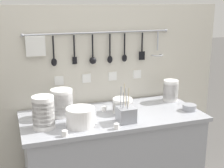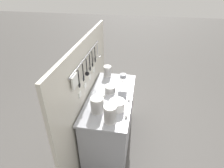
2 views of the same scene
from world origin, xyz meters
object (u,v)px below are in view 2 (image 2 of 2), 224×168
object	(u,v)px
bowl_stack_short_front	(97,105)
cup_edge_near	(126,116)
cup_back_left	(96,104)
bowl_stack_nested_right	(110,89)
steel_mixing_bowl	(123,75)
cup_beside_plates	(103,101)
bowl_stack_tall_left	(107,71)
cup_front_left	(104,96)
plate_stack	(117,105)
bowl_stack_wide_centre	(110,114)
cutlery_caddy	(123,92)
cup_front_right	(129,99)

from	to	relation	value
bowl_stack_short_front	cup_edge_near	xyz separation A→B (m)	(-0.05, -0.36, -0.08)
cup_back_left	bowl_stack_short_front	bearing A→B (deg)	-160.36
bowl_stack_nested_right	steel_mixing_bowl	xyz separation A→B (m)	(0.50, -0.13, -0.03)
bowl_stack_nested_right	cup_beside_plates	distance (m)	0.25
bowl_stack_tall_left	cup_front_left	size ratio (longest dim) A/B	4.74
cup_beside_plates	plate_stack	bearing A→B (deg)	-119.31
bowl_stack_short_front	cup_edge_near	world-z (taller)	bowl_stack_short_front
bowl_stack_wide_centre	cup_edge_near	world-z (taller)	bowl_stack_wide_centre
cup_front_left	cup_beside_plates	size ratio (longest dim) A/B	1.00
cutlery_caddy	cup_back_left	distance (m)	0.41
bowl_stack_tall_left	cup_edge_near	size ratio (longest dim) A/B	4.74
bowl_stack_wide_centre	bowl_stack_tall_left	size ratio (longest dim) A/B	1.24
cup_front_left	cup_beside_plates	bearing A→B (deg)	-175.35
bowl_stack_nested_right	cup_back_left	size ratio (longest dim) A/B	4.01
bowl_stack_tall_left	plate_stack	xyz separation A→B (m)	(-0.84, -0.29, -0.02)
cutlery_caddy	cup_front_right	world-z (taller)	cutlery_caddy
bowl_stack_wide_centre	cup_front_right	distance (m)	0.48
bowl_stack_wide_centre	cup_back_left	world-z (taller)	bowl_stack_wide_centre
bowl_stack_tall_left	cup_beside_plates	xyz separation A→B (m)	(-0.72, -0.08, -0.07)
cup_back_left	plate_stack	bearing A→B (deg)	-96.80
bowl_stack_short_front	plate_stack	bearing A→B (deg)	-71.00
bowl_stack_wide_centre	steel_mixing_bowl	bearing A→B (deg)	-0.83
bowl_stack_nested_right	cup_back_left	bearing A→B (deg)	159.95
bowl_stack_short_front	bowl_stack_nested_right	xyz separation A→B (m)	(0.44, -0.08, -0.05)
cup_front_left	cutlery_caddy	bearing A→B (deg)	-72.20
bowl_stack_short_front	cup_front_left	world-z (taller)	bowl_stack_short_front
bowl_stack_nested_right	plate_stack	size ratio (longest dim) A/B	0.77
bowl_stack_wide_centre	cup_front_right	size ratio (longest dim) A/B	5.87
cup_beside_plates	cup_back_left	distance (m)	0.11
cup_edge_near	cup_front_left	bearing A→B (deg)	43.51
cutlery_caddy	steel_mixing_bowl	bearing A→B (deg)	6.15
cup_front_right	bowl_stack_wide_centre	bearing A→B (deg)	158.59
bowl_stack_tall_left	cup_front_right	world-z (taller)	bowl_stack_tall_left
bowl_stack_wide_centre	bowl_stack_tall_left	distance (m)	1.10
bowl_stack_nested_right	bowl_stack_tall_left	bearing A→B (deg)	15.45
steel_mixing_bowl	plate_stack	bearing A→B (deg)	-177.97
cup_beside_plates	cup_edge_near	distance (m)	0.42
bowl_stack_short_front	bowl_stack_nested_right	world-z (taller)	bowl_stack_short_front
bowl_stack_short_front	cup_back_left	bearing A→B (deg)	19.64
cup_front_left	cup_front_right	world-z (taller)	same
cup_front_left	cup_beside_plates	xyz separation A→B (m)	(-0.12, -0.01, 0.00)
plate_stack	cup_back_left	bearing A→B (deg)	83.20
bowl_stack_wide_centre	cup_beside_plates	xyz separation A→B (m)	(0.35, 0.16, -0.09)
cup_beside_plates	bowl_stack_wide_centre	bearing A→B (deg)	-155.05
steel_mixing_bowl	cup_back_left	size ratio (longest dim) A/B	2.81
bowl_stack_wide_centre	bowl_stack_tall_left	bearing A→B (deg)	12.75
bowl_stack_short_front	cup_beside_plates	distance (m)	0.22
cup_edge_near	cup_front_right	distance (m)	0.34
plate_stack	cup_edge_near	bearing A→B (deg)	-135.94
bowl_stack_tall_left	steel_mixing_bowl	xyz separation A→B (m)	(0.02, -0.26, -0.07)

